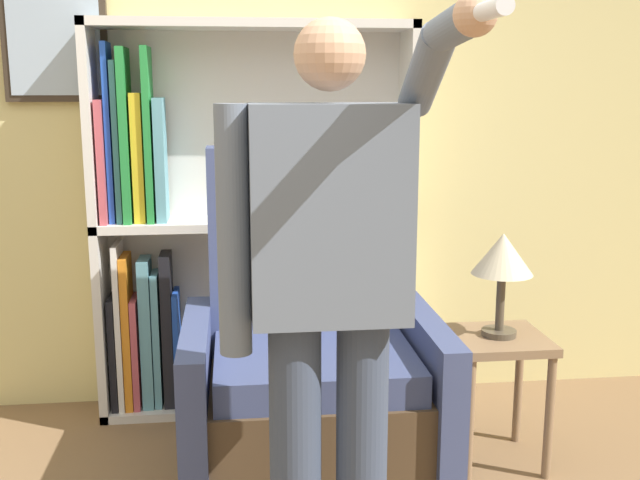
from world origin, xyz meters
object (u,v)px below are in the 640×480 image
at_px(armchair, 311,380).
at_px(table_lamp, 503,259).
at_px(bookcase, 214,232).
at_px(side_table, 497,361).
at_px(person_standing, 329,293).

relative_size(armchair, table_lamp, 3.09).
height_order(bookcase, side_table, bookcase).
bearing_deg(side_table, bookcase, 149.11).
distance_m(armchair, person_standing, 1.00).
height_order(armchair, side_table, armchair).
distance_m(bookcase, armchair, 0.95).
bearing_deg(table_lamp, bookcase, 149.11).
relative_size(bookcase, side_table, 3.34).
relative_size(side_table, table_lamp, 1.30).
height_order(person_standing, side_table, person_standing).
bearing_deg(person_standing, side_table, 46.11).
distance_m(armchair, table_lamp, 0.91).
bearing_deg(person_standing, armchair, 87.46).
bearing_deg(table_lamp, side_table, -153.43).
xyz_separation_m(person_standing, table_lamp, (0.81, 0.85, -0.12)).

